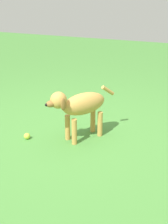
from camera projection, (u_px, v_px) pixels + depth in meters
ground at (65, 141)px, 3.10m from camera, size 14.00×14.00×0.00m
dog at (80, 105)px, 3.01m from camera, size 0.47×0.75×0.57m
tennis_ball_0 at (82, 100)px, 4.18m from camera, size 0.07×0.07×0.07m
tennis_ball_1 at (27, 136)px, 3.12m from camera, size 0.07×0.07×0.07m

